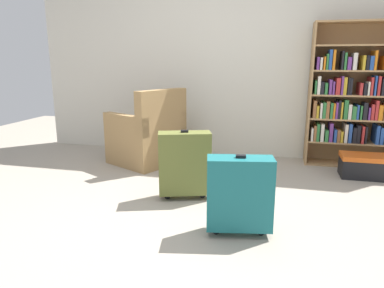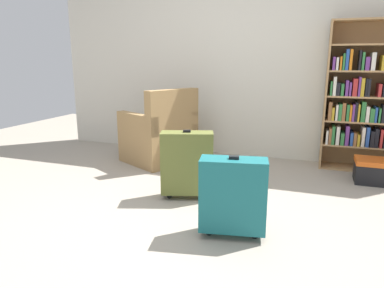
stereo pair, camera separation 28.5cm
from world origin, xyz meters
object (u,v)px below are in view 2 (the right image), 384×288
object	(u,v)px
bookshelf	(372,100)
storage_box	(382,171)
mug	(189,164)
suitcase_teal	(233,195)
suitcase_olive	(187,163)
armchair	(160,137)

from	to	relation	value
bookshelf	storage_box	distance (m)	0.81
bookshelf	mug	distance (m)	2.14
suitcase_teal	bookshelf	bearing A→B (deg)	62.40
storage_box	mug	bearing A→B (deg)	-175.71
bookshelf	suitcase_teal	bearing A→B (deg)	-117.60
mug	storage_box	distance (m)	2.02
suitcase_olive	suitcase_teal	distance (m)	0.79
storage_box	suitcase_olive	world-z (taller)	suitcase_olive
bookshelf	mug	size ratio (longest dim) A/B	13.68
storage_box	suitcase_olive	size ratio (longest dim) A/B	0.81
bookshelf	suitcase_olive	xyz separation A→B (m)	(-1.61, -1.47, -0.47)
armchair	suitcase_teal	distance (m)	2.00
armchair	suitcase_olive	bearing A→B (deg)	-53.85
storage_box	suitcase_teal	distance (m)	1.97
storage_box	suitcase_teal	size ratio (longest dim) A/B	0.86
mug	suitcase_olive	xyz separation A→B (m)	(0.30, -0.86, 0.28)
suitcase_teal	storage_box	bearing A→B (deg)	53.46
bookshelf	storage_box	size ratio (longest dim) A/B	3.24
mug	suitcase_olive	distance (m)	0.95
armchair	storage_box	size ratio (longest dim) A/B	1.87
storage_box	bookshelf	bearing A→B (deg)	102.98
mug	armchair	bearing A→B (deg)	164.02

